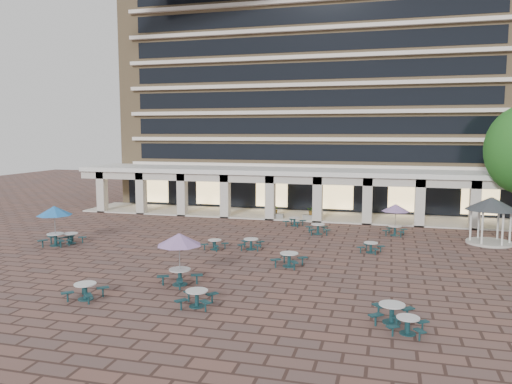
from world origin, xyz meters
TOP-DOWN VIEW (x-y plane):
  - ground at (0.00, 0.00)m, footprint 120.00×120.00m
  - apartment_building at (0.00, 25.47)m, footprint 40.00×15.50m
  - retail_arcade at (0.00, 14.80)m, footprint 42.00×6.60m
  - picnic_table_0 at (-5.48, -10.70)m, footprint 1.75×1.75m
  - picnic_table_1 at (-0.10, -10.26)m, footprint 1.80×1.80m
  - picnic_table_2 at (8.31, -9.98)m, footprint 1.88×1.88m
  - picnic_table_3 at (8.91, -11.00)m, footprint 1.67×1.67m
  - picnic_table_4 at (-14.00, -1.45)m, footprint 2.37×2.37m
  - picnic_table_5 at (-3.03, 0.30)m, footprint 1.75×1.75m
  - picnic_table_6 at (-2.13, -7.48)m, footprint 2.31×2.31m
  - picnic_table_7 at (2.57, -2.58)m, footprint 2.07×2.07m
  - picnic_table_8 at (-13.38, -0.63)m, footprint 1.98×1.98m
  - picnic_table_9 at (-0.70, 0.93)m, footprint 1.75×1.75m
  - picnic_table_10 at (2.90, 7.10)m, footprint 2.09×2.09m
  - picnic_table_11 at (8.59, 8.12)m, footprint 2.07×2.07m
  - picnic_table_12 at (0.53, 10.00)m, footprint 1.87×1.87m
  - picnic_table_13 at (7.03, 2.09)m, footprint 1.80×1.80m
  - gazebo at (14.98, 6.97)m, footprint 3.50×3.50m
  - planter_left at (-1.74, 12.90)m, footprint 1.50×0.79m
  - planter_right at (1.51, 12.90)m, footprint 1.50×0.78m

SIDE VIEW (x-z plane):
  - ground at x=0.00m, z-range 0.00..0.00m
  - picnic_table_5 at x=-3.03m, z-range 0.06..0.73m
  - picnic_table_3 at x=8.91m, z-range 0.07..0.74m
  - picnic_table_13 at x=7.03m, z-range 0.07..0.74m
  - picnic_table_12 at x=0.53m, z-range 0.07..0.79m
  - picnic_table_9 at x=-0.70m, z-range 0.07..0.80m
  - picnic_table_8 at x=-13.38m, z-range 0.07..0.81m
  - picnic_table_1 at x=-0.10m, z-range 0.07..0.83m
  - picnic_table_0 at x=-5.48m, z-range 0.07..0.84m
  - picnic_table_10 at x=2.90m, z-range 0.08..0.87m
  - picnic_table_2 at x=8.31m, z-range 0.08..0.87m
  - picnic_table_7 at x=2.57m, z-range 0.08..0.88m
  - planter_left at x=-1.74m, z-range -0.13..1.10m
  - planter_right at x=1.51m, z-range -0.12..1.17m
  - picnic_table_11 at x=8.59m, z-range 0.83..3.22m
  - picnic_table_6 at x=-2.13m, z-range 0.93..3.59m
  - picnic_table_4 at x=-14.00m, z-range 0.96..3.69m
  - gazebo at x=14.98m, z-range 0.83..4.09m
  - retail_arcade at x=0.00m, z-range 0.80..5.20m
  - apartment_building at x=0.00m, z-range 0.00..25.20m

